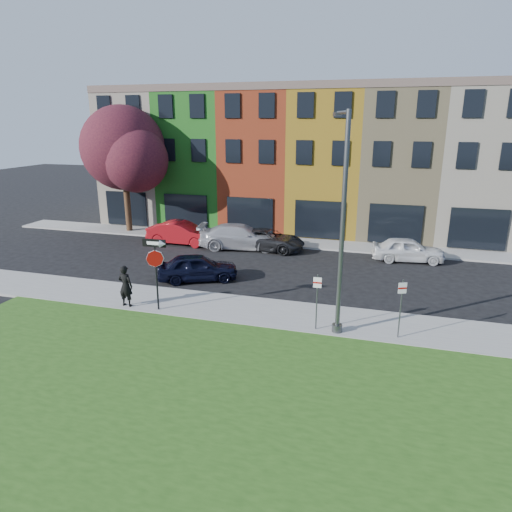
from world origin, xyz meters
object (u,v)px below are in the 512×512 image
(stop_sign, at_px, (155,260))
(sedan_near, at_px, (197,267))
(street_lamp, at_px, (341,226))
(man, at_px, (126,286))

(stop_sign, distance_m, sedan_near, 4.63)
(stop_sign, xyz_separation_m, street_lamp, (7.69, 0.18, 1.94))
(stop_sign, height_order, street_lamp, street_lamp)
(stop_sign, height_order, man, stop_sign)
(man, bearing_deg, street_lamp, -174.79)
(man, bearing_deg, sedan_near, -105.61)
(man, relative_size, sedan_near, 0.42)
(street_lamp, bearing_deg, stop_sign, 164.10)
(stop_sign, distance_m, street_lamp, 7.93)
(stop_sign, relative_size, sedan_near, 0.71)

